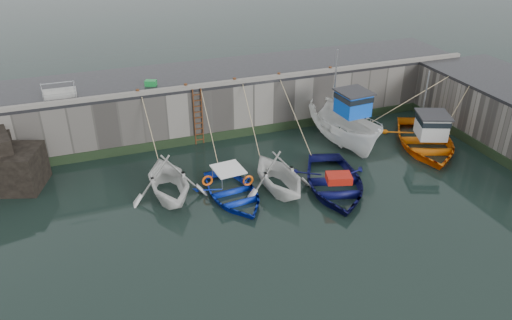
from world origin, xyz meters
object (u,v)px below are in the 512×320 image
object	(u,v)px
boat_near_navy	(334,188)
bollard_a	(138,92)
bollard_b	(186,86)
boat_near_white	(169,196)
boat_near_blacktrim	(278,189)
fish_crate	(151,83)
boat_near_blue	(233,197)
bollard_d	(279,75)
bollard_e	(330,69)
boat_far_white	(345,127)
boat_far_orange	(425,140)
bollard_c	(235,80)
ladder	(198,117)

from	to	relation	value
boat_near_navy	bollard_a	bearing A→B (deg)	153.83
bollard_b	bollard_a	bearing A→B (deg)	180.00
boat_near_white	boat_near_blacktrim	size ratio (longest dim) A/B	1.05
fish_crate	bollard_a	size ratio (longest dim) A/B	2.12
boat_near_blacktrim	bollard_b	distance (m)	7.62
boat_near_blue	boat_near_white	bearing A→B (deg)	152.33
boat_near_navy	bollard_d	xyz separation A→B (m)	(0.02, 7.08, 3.30)
boat_near_blacktrim	bollard_a	xyz separation A→B (m)	(-5.28, 6.28, 3.30)
boat_near_blue	bollard_e	size ratio (longest dim) A/B	16.02
boat_near_white	bollard_a	size ratio (longest dim) A/B	15.44
boat_near_blue	boat_far_white	bearing A→B (deg)	17.80
boat_far_white	boat_far_orange	world-z (taller)	boat_far_white
bollard_b	bollard_c	distance (m)	2.70
boat_near_white	bollard_e	bearing A→B (deg)	24.53
boat_near_white	ladder	bearing A→B (deg)	59.88
boat_near_white	bollard_e	distance (m)	12.26
fish_crate	bollard_a	bearing A→B (deg)	-102.32
boat_near_white	boat_near_blue	bearing A→B (deg)	-23.23
fish_crate	bollard_c	xyz separation A→B (m)	(4.35, -1.12, -0.01)
boat_far_white	bollard_b	world-z (taller)	boat_far_white
boat_near_blacktrim	bollard_c	distance (m)	7.09
bollard_d	bollard_b	bearing A→B (deg)	180.00
boat_near_white	fish_crate	distance (m)	7.06
ladder	boat_near_navy	xyz separation A→B (m)	(4.78, -6.74, -1.59)
boat_far_orange	fish_crate	world-z (taller)	boat_far_orange
bollard_c	bollard_d	xyz separation A→B (m)	(2.60, 0.00, 0.00)
boat_far_orange	bollard_c	bearing A→B (deg)	173.34
boat_near_navy	boat_far_orange	xyz separation A→B (m)	(6.70, 2.15, 0.40)
boat_far_orange	bollard_b	world-z (taller)	boat_far_orange
boat_near_blue	bollard_a	size ratio (longest dim) A/B	16.02
bollard_e	ladder	bearing A→B (deg)	-177.60
boat_near_white	bollard_d	size ratio (longest dim) A/B	15.44
boat_near_white	bollard_a	distance (m)	6.08
boat_far_orange	bollard_c	size ratio (longest dim) A/B	25.72
bollard_d	boat_far_orange	bearing A→B (deg)	-36.40
fish_crate	boat_far_white	bearing A→B (deg)	1.74
ladder	bollard_e	size ratio (longest dim) A/B	11.43
ladder	boat_far_orange	xyz separation A→B (m)	(11.48, -4.59, -1.19)
boat_near_white	boat_far_orange	xyz separation A→B (m)	(14.13, 0.17, 0.40)
fish_crate	bollard_e	bearing A→B (deg)	18.57
boat_near_navy	bollard_d	bearing A→B (deg)	105.95
boat_near_blacktrim	bollard_e	bearing A→B (deg)	42.96
boat_near_white	boat_near_blue	distance (m)	2.94
boat_near_white	boat_near_navy	distance (m)	7.69
boat_near_navy	bollard_c	xyz separation A→B (m)	(-2.58, 7.08, 3.30)
boat_near_blacktrim	bollard_a	distance (m)	8.84
boat_far_white	boat_far_orange	size ratio (longest dim) A/B	0.86
ladder	boat_near_blue	xyz separation A→B (m)	(0.08, -5.87, -1.59)
boat_near_blacktrim	boat_near_navy	size ratio (longest dim) A/B	0.76
boat_far_white	bollard_e	distance (m)	3.82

